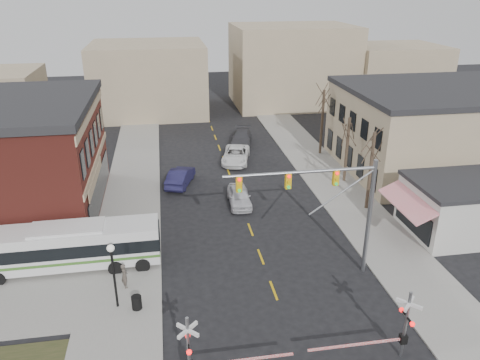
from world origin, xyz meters
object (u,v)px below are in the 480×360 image
Objects in this scene: transit_bus at (70,246)px; rr_crossing_east at (398,326)px; car_c at (236,155)px; car_b at (180,177)px; car_d at (242,138)px; rr_crossing_west at (198,351)px; pedestrian_near at (125,276)px; car_a at (239,196)px; traffic_signal_mast at (331,197)px; pedestrian_far at (124,241)px; trash_bin at (137,302)px; street_lamp at (112,263)px.

rr_crossing_east is (17.79, -11.24, 0.24)m from transit_bus.
transit_bus is at bearing -113.23° from car_c.
car_d is at bearing -107.65° from car_b.
car_c is (6.20, 5.20, -0.03)m from car_b.
pedestrian_near is (-3.98, 8.40, -1.02)m from rr_crossing_west.
rr_crossing_west reaches higher than car_a.
pedestrian_near reaches higher than car_a.
traffic_signal_mast is 1.91× the size of car_b.
pedestrian_near is at bearing -38.62° from transit_bus.
car_b is 3.16× the size of pedestrian_far.
trash_bin is at bearing -97.57° from car_d.
transit_bus is 2.80× the size of street_lamp.
traffic_signal_mast is 1.72× the size of rr_crossing_east.
car_a is (-3.94, 11.43, -4.94)m from traffic_signal_mast.
car_a is 0.91× the size of car_b.
street_lamp is 2.55× the size of pedestrian_near.
pedestrian_far is (-4.28, 12.86, -1.05)m from rr_crossing_west.
rr_crossing_east is 35.42m from car_d.
trash_bin is 0.17× the size of car_b.
car_b is (0.27, 24.46, -1.14)m from rr_crossing_west.
car_a is at bearing 57.73° from trash_bin.
car_c is 1.03× the size of car_d.
rr_crossing_east is 1.01× the size of car_d.
transit_bus is 15.08m from car_a.
pedestrian_near is (-9.12, -10.86, 0.17)m from car_a.
street_lamp reaches higher than car_b.
transit_bus reaches higher than pedestrian_far.
rr_crossing_west is at bearing -179.44° from rr_crossing_east.
car_c is (6.47, 29.66, -1.17)m from rr_crossing_west.
street_lamp is at bearing -100.61° from car_c.
transit_bus reaches higher than car_b.
rr_crossing_east is 26.31m from car_b.
rr_crossing_west is 13.59m from pedestrian_far.
rr_crossing_east is at bearing -32.29° from transit_bus.
traffic_signal_mast reaches higher than street_lamp.
transit_bus is at bearing 168.16° from traffic_signal_mast.
rr_crossing_east is (1.05, -7.73, -3.75)m from traffic_signal_mast.
car_c is (1.34, 10.40, 0.02)m from car_a.
rr_crossing_east reaches higher than car_b.
pedestrian_near is at bearing -101.77° from car_c.
car_a is (5.13, 19.26, -1.19)m from rr_crossing_west.
pedestrian_far is at bearing 89.43° from street_lamp.
transit_bus is 4.77m from pedestrian_near.
car_c is at bearing -122.27° from car_b.
car_c is 19.95m from pedestrian_far.
rr_crossing_west is 1.00× the size of rr_crossing_east.
car_c is at bearing 77.70° from rr_crossing_west.
rr_crossing_west reaches higher than car_b.
pedestrian_far is (-0.29, 4.45, -0.04)m from pedestrian_near.
transit_bus is at bearing 130.53° from trash_bin.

